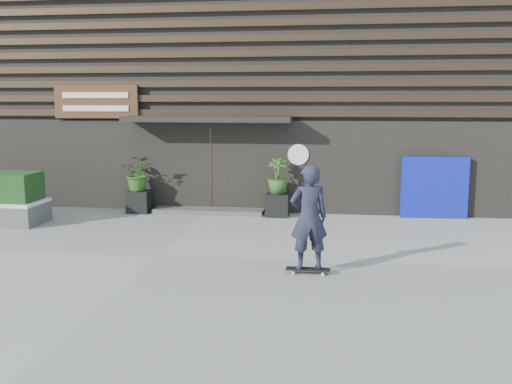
# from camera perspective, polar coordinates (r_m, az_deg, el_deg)

# --- Properties ---
(ground) EXTENTS (80.00, 80.00, 0.00)m
(ground) POSITION_cam_1_polar(r_m,az_deg,el_deg) (11.93, -9.34, -6.08)
(ground) COLOR gray
(ground) RESTS_ON ground
(entrance_step) EXTENTS (3.00, 0.80, 0.12)m
(entrance_step) POSITION_cam_1_polar(r_m,az_deg,el_deg) (16.25, -4.52, -1.79)
(entrance_step) COLOR #474745
(entrance_step) RESTS_ON ground
(planter_pot_left) EXTENTS (0.60, 0.60, 0.60)m
(planter_pot_left) POSITION_cam_1_polar(r_m,az_deg,el_deg) (16.54, -11.12, -0.90)
(planter_pot_left) COLOR black
(planter_pot_left) RESTS_ON ground
(bamboo_left) EXTENTS (0.86, 0.75, 0.96)m
(bamboo_left) POSITION_cam_1_polar(r_m,az_deg,el_deg) (16.43, -11.20, 1.78)
(bamboo_left) COLOR #2D591E
(bamboo_left) RESTS_ON planter_pot_left
(planter_pot_right) EXTENTS (0.60, 0.60, 0.60)m
(planter_pot_right) POSITION_cam_1_polar(r_m,az_deg,el_deg) (15.71, 2.09, -1.25)
(planter_pot_right) COLOR black
(planter_pot_right) RESTS_ON ground
(bamboo_right) EXTENTS (0.54, 0.54, 0.96)m
(bamboo_right) POSITION_cam_1_polar(r_m,az_deg,el_deg) (15.59, 2.11, 1.58)
(bamboo_right) COLOR #2D591E
(bamboo_right) RESTS_ON planter_pot_right
(blue_tarp) EXTENTS (1.71, 0.22, 1.60)m
(blue_tarp) POSITION_cam_1_polar(r_m,az_deg,el_deg) (16.04, 16.77, 0.40)
(blue_tarp) COLOR #0B1599
(blue_tarp) RESTS_ON ground
(building) EXTENTS (18.00, 11.00, 8.00)m
(building) POSITION_cam_1_polar(r_m,az_deg,el_deg) (21.26, -1.46, 11.36)
(building) COLOR black
(building) RESTS_ON ground
(skateboarder) EXTENTS (0.78, 0.60, 1.94)m
(skateboarder) POSITION_cam_1_polar(r_m,az_deg,el_deg) (10.40, 5.10, -2.47)
(skateboarder) COLOR black
(skateboarder) RESTS_ON ground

